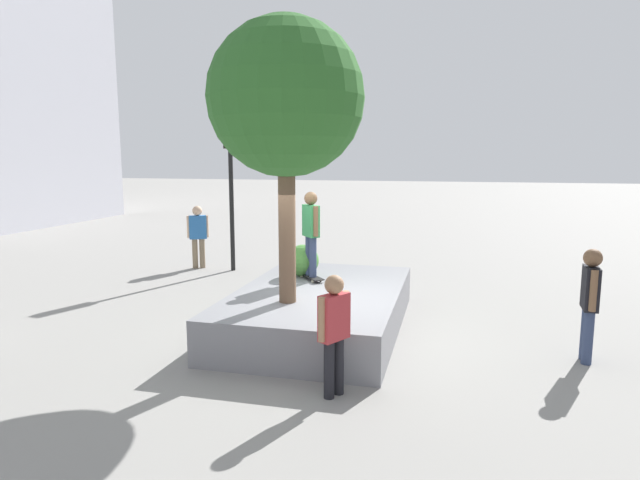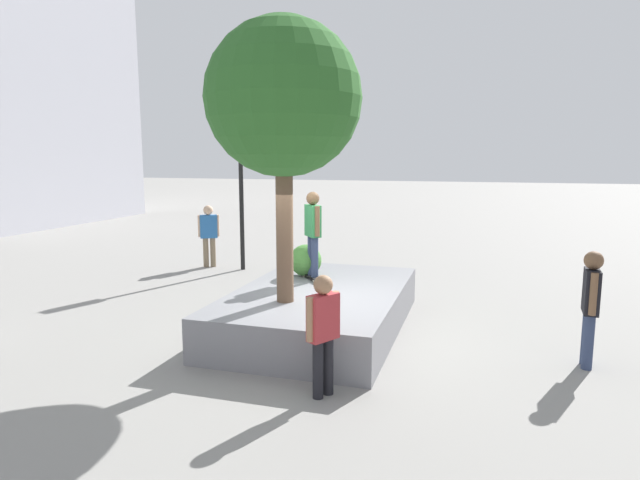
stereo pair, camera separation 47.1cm
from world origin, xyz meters
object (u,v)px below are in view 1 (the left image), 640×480
traffic_light_corner (230,166)px  bystander_watching (590,297)px  skateboarder (311,228)px  passerby_with_bag (198,232)px  skateboard (311,277)px  pedestrian_crossing (334,327)px  planter_ledge (320,308)px  plaza_tree (286,99)px

traffic_light_corner → bystander_watching: 9.47m
skateboarder → passerby_with_bag: skateboarder is taller
passerby_with_bag → skateboard: bearing=-130.8°
skateboarder → bystander_watching: 4.93m
traffic_light_corner → pedestrian_crossing: bearing=-147.8°
bystander_watching → pedestrian_crossing: bearing=121.1°
pedestrian_crossing → bystander_watching: bearing=-58.9°
bystander_watching → planter_ledge: bearing=81.9°
plaza_tree → skateboarder: 2.79m
pedestrian_crossing → plaza_tree: bearing=33.9°
plaza_tree → traffic_light_corner: (5.26, 3.24, -1.13)m
planter_ledge → skateboarder: bearing=26.9°
planter_ledge → skateboard: size_ratio=6.25×
traffic_light_corner → passerby_with_bag: (0.07, 1.05, -1.84)m
skateboarder → traffic_light_corner: 4.93m
planter_ledge → skateboard: skateboard is taller
pedestrian_crossing → bystander_watching: size_ratio=0.92×
skateboarder → planter_ledge: bearing=-153.1°
pedestrian_crossing → planter_ledge: bearing=17.7°
bystander_watching → skateboarder: bearing=74.3°
skateboard → traffic_light_corner: 5.23m
plaza_tree → bystander_watching: (0.34, -4.64, -2.98)m
plaza_tree → skateboard: bearing=1.6°
traffic_light_corner → skateboarder: bearing=-138.4°
skateboarder → plaza_tree: bearing=-178.4°
skateboarder → pedestrian_crossing: 3.71m
plaza_tree → passerby_with_bag: bearing=38.8°
planter_ledge → pedestrian_crossing: 2.90m
traffic_light_corner → bystander_watching: size_ratio=2.38×
planter_ledge → traffic_light_corner: size_ratio=1.12×
skateboarder → pedestrian_crossing: size_ratio=1.01×
planter_ledge → plaza_tree: plaza_tree is taller
planter_ledge → passerby_with_bag: bearing=46.5°
plaza_tree → bystander_watching: size_ratio=2.59×
plaza_tree → pedestrian_crossing: plaza_tree is taller
planter_ledge → skateboard: (0.70, 0.36, 0.42)m
plaza_tree → planter_ledge: bearing=-18.1°
skateboarder → traffic_light_corner: size_ratio=0.39×
passerby_with_bag → bystander_watching: bearing=-119.2°
planter_ledge → bystander_watching: 4.42m
skateboard → bystander_watching: 4.88m
planter_ledge → passerby_with_bag: size_ratio=2.67×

